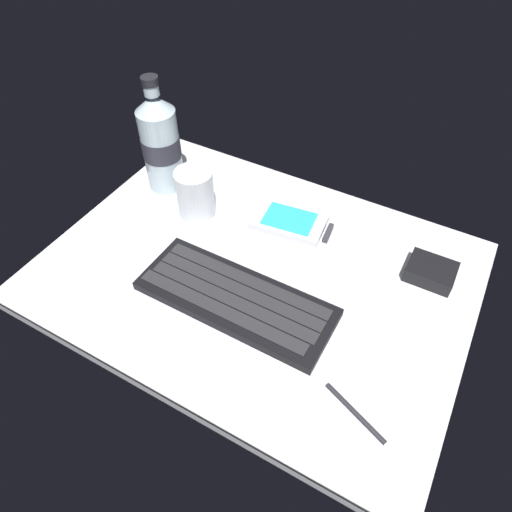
{
  "coord_description": "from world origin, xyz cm",
  "views": [
    {
      "loc": [
        23.1,
        -41.52,
        53.91
      ],
      "look_at": [
        0.0,
        0.0,
        3.0
      ],
      "focal_mm": 32.46,
      "sensor_mm": 36.0,
      "label": 1
    }
  ],
  "objects_px": {
    "handheld_device": "(293,223)",
    "juice_cup": "(195,195)",
    "charger_block": "(431,272)",
    "keyboard": "(236,298)",
    "stylus_pen": "(355,412)",
    "water_bottle": "(161,143)"
  },
  "relations": [
    {
      "from": "handheld_device",
      "to": "charger_block",
      "type": "bearing_deg",
      "value": -0.05
    },
    {
      "from": "handheld_device",
      "to": "juice_cup",
      "type": "distance_m",
      "value": 0.17
    },
    {
      "from": "handheld_device",
      "to": "charger_block",
      "type": "xyz_separation_m",
      "value": [
        0.23,
        -0.0,
        0.0
      ]
    },
    {
      "from": "charger_block",
      "to": "stylus_pen",
      "type": "height_order",
      "value": "charger_block"
    },
    {
      "from": "water_bottle",
      "to": "stylus_pen",
      "type": "height_order",
      "value": "water_bottle"
    },
    {
      "from": "keyboard",
      "to": "stylus_pen",
      "type": "xyz_separation_m",
      "value": [
        0.21,
        -0.07,
        -0.0
      ]
    },
    {
      "from": "handheld_device",
      "to": "stylus_pen",
      "type": "relative_size",
      "value": 1.41
    },
    {
      "from": "keyboard",
      "to": "water_bottle",
      "type": "xyz_separation_m",
      "value": [
        -0.25,
        0.17,
        0.08
      ]
    },
    {
      "from": "keyboard",
      "to": "handheld_device",
      "type": "bearing_deg",
      "value": 89.57
    },
    {
      "from": "juice_cup",
      "to": "charger_block",
      "type": "relative_size",
      "value": 1.21
    },
    {
      "from": "charger_block",
      "to": "juice_cup",
      "type": "bearing_deg",
      "value": -172.92
    },
    {
      "from": "juice_cup",
      "to": "keyboard",
      "type": "bearing_deg",
      "value": -40.51
    },
    {
      "from": "keyboard",
      "to": "charger_block",
      "type": "relative_size",
      "value": 4.16
    },
    {
      "from": "water_bottle",
      "to": "handheld_device",
      "type": "bearing_deg",
      "value": 2.41
    },
    {
      "from": "charger_block",
      "to": "stylus_pen",
      "type": "distance_m",
      "value": 0.26
    },
    {
      "from": "keyboard",
      "to": "handheld_device",
      "type": "relative_size",
      "value": 2.17
    },
    {
      "from": "keyboard",
      "to": "water_bottle",
      "type": "bearing_deg",
      "value": 145.3
    },
    {
      "from": "stylus_pen",
      "to": "water_bottle",
      "type": "bearing_deg",
      "value": 173.83
    },
    {
      "from": "handheld_device",
      "to": "juice_cup",
      "type": "bearing_deg",
      "value": -163.05
    },
    {
      "from": "juice_cup",
      "to": "water_bottle",
      "type": "relative_size",
      "value": 0.41
    },
    {
      "from": "juice_cup",
      "to": "charger_block",
      "type": "height_order",
      "value": "juice_cup"
    },
    {
      "from": "keyboard",
      "to": "juice_cup",
      "type": "relative_size",
      "value": 3.42
    }
  ]
}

